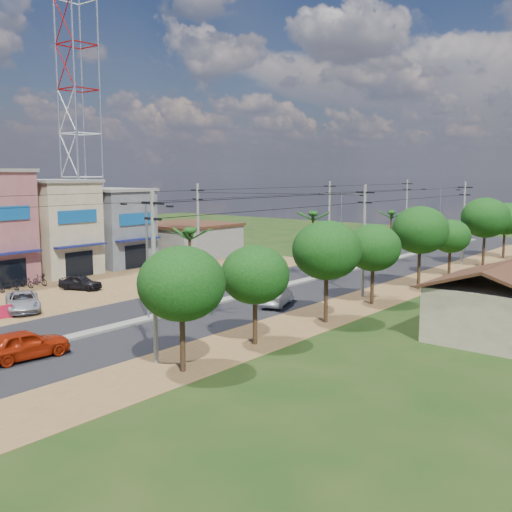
{
  "coord_description": "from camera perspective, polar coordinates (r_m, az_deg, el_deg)",
  "views": [
    {
      "loc": [
        30.6,
        -26.26,
        9.89
      ],
      "look_at": [
        -0.68,
        12.44,
        3.0
      ],
      "focal_mm": 42.0,
      "sensor_mm": 36.0,
      "label": 1
    }
  ],
  "objects": [
    {
      "name": "utility_pole_w_b",
      "position": [
        53.88,
        -5.53,
        2.38
      ],
      "size": [
        1.6,
        0.24,
        9.0
      ],
      "color": "#605E56",
      "rests_on": "ground"
    },
    {
      "name": "house_east_near",
      "position": [
        38.51,
        22.26,
        -3.94
      ],
      "size": [
        7.6,
        7.5,
        4.6
      ],
      "color": "gray",
      "rests_on": "ground"
    },
    {
      "name": "car_silver_mid",
      "position": [
        45.06,
        2.05,
        -3.86
      ],
      "size": [
        2.96,
        4.63,
        1.44
      ],
      "primitive_type": "imported",
      "rotation": [
        0.0,
        0.0,
        3.5
      ],
      "color": "#98999F",
      "rests_on": "ground"
    },
    {
      "name": "median",
      "position": [
        54.69,
        4.23,
        -2.46
      ],
      "size": [
        1.0,
        90.0,
        0.18
      ],
      "primitive_type": "cube",
      "color": "#605E56",
      "rests_on": "ground"
    },
    {
      "name": "palm_median_mid",
      "position": [
        55.6,
        5.46,
        3.73
      ],
      "size": [
        2.0,
        2.0,
        6.55
      ],
      "color": "black",
      "rests_on": "ground"
    },
    {
      "name": "utility_pole_e_a",
      "position": [
        31.15,
        -9.67,
        -1.71
      ],
      "size": [
        1.6,
        0.24,
        9.0
      ],
      "color": "#605E56",
      "rests_on": "ground"
    },
    {
      "name": "low_shed",
      "position": [
        72.46,
        -6.77,
        1.55
      ],
      "size": [
        10.4,
        10.4,
        3.95
      ],
      "color": "#605E56",
      "rests_on": "ground"
    },
    {
      "name": "dirt_shoulder_east",
      "position": [
        47.83,
        10.57,
        -4.17
      ],
      "size": [
        5.0,
        90.0,
        0.03
      ],
      "primitive_type": "cube",
      "color": "brown",
      "rests_on": "ground"
    },
    {
      "name": "streetlight_far",
      "position": [
        82.33,
        17.1,
        3.98
      ],
      "size": [
        5.1,
        0.18,
        8.0
      ],
      "color": "gray",
      "rests_on": "ground"
    },
    {
      "name": "car_red_near",
      "position": [
        34.57,
        -21.18,
        -7.9
      ],
      "size": [
        2.46,
        4.91,
        1.61
      ],
      "primitive_type": "imported",
      "rotation": [
        0.0,
        0.0,
        3.02
      ],
      "color": "maroon",
      "rests_on": "ground"
    },
    {
      "name": "shophouse_cream",
      "position": [
        62.43,
        -18.69,
        2.66
      ],
      "size": [
        9.0,
        6.4,
        9.3
      ],
      "color": "gray",
      "rests_on": "ground"
    },
    {
      "name": "tree_east_f",
      "position": [
        60.49,
        18.04,
        1.8
      ],
      "size": [
        3.8,
        3.8,
        5.52
      ],
      "color": "black",
      "rests_on": "ground"
    },
    {
      "name": "telecom_tower",
      "position": [
        70.87,
        -16.54,
        15.05
      ],
      "size": [
        3.8,
        3.8,
        43.0
      ],
      "color": "gray",
      "rests_on": "ground"
    },
    {
      "name": "tree_east_c",
      "position": [
        39.6,
        6.75,
        0.54
      ],
      "size": [
        4.6,
        4.6,
        6.83
      ],
      "color": "black",
      "rests_on": "ground"
    },
    {
      "name": "tree_east_d",
      "position": [
        45.83,
        11.1,
        0.78
      ],
      "size": [
        4.2,
        4.2,
        6.13
      ],
      "color": "black",
      "rests_on": "ground"
    },
    {
      "name": "tree_east_a",
      "position": [
        29.74,
        -7.1,
        -2.64
      ],
      "size": [
        4.4,
        4.4,
        6.37
      ],
      "color": "black",
      "rests_on": "ground"
    },
    {
      "name": "dirt_lot_west",
      "position": [
        57.88,
        -13.93,
        -2.17
      ],
      "size": [
        18.0,
        46.0,
        0.04
      ],
      "primitive_type": "cube",
      "color": "brown",
      "rests_on": "ground"
    },
    {
      "name": "tree_east_e",
      "position": [
        52.85,
        15.38,
        2.39
      ],
      "size": [
        4.8,
        4.8,
        7.14
      ],
      "color": "black",
      "rests_on": "ground"
    },
    {
      "name": "car_parked_silver",
      "position": [
        46.47,
        -21.33,
        -4.1
      ],
      "size": [
        5.36,
        4.22,
        1.35
      ],
      "primitive_type": "imported",
      "rotation": [
        0.0,
        0.0,
        1.1
      ],
      "color": "#98999F",
      "rests_on": "ground"
    },
    {
      "name": "road",
      "position": [
        52.3,
        2.35,
        -3.0
      ],
      "size": [
        12.0,
        110.0,
        0.04
      ],
      "primitive_type": "cube",
      "color": "black",
      "rests_on": "ground"
    },
    {
      "name": "ground",
      "position": [
        41.51,
        -10.17,
        -6.02
      ],
      "size": [
        160.0,
        160.0,
        0.0
      ],
      "primitive_type": "plane",
      "color": "black",
      "rests_on": "ground"
    },
    {
      "name": "utility_pole_w_c",
      "position": [
        71.21,
        6.98,
        3.69
      ],
      "size": [
        1.6,
        0.24,
        9.0
      ],
      "color": "#605E56",
      "rests_on": "ground"
    },
    {
      "name": "palm_median_near",
      "position": [
        43.25,
        -6.34,
        2.06
      ],
      "size": [
        2.0,
        2.0,
        6.15
      ],
      "color": "black",
      "rests_on": "ground"
    },
    {
      "name": "tree_east_b",
      "position": [
        34.3,
        -0.09,
        -1.81
      ],
      "size": [
        4.0,
        4.0,
        5.83
      ],
      "color": "black",
      "rests_on": "ground"
    },
    {
      "name": "roadside_sign",
      "position": [
        44.59,
        -22.89,
        -4.94
      ],
      "size": [
        0.24,
        1.15,
        0.96
      ],
      "rotation": [
        0.0,
        0.0,
        -0.14
      ],
      "color": "#AA0F2E",
      "rests_on": "ground"
    },
    {
      "name": "car_white_far",
      "position": [
        66.13,
        7.32,
        -0.2
      ],
      "size": [
        3.58,
        4.97,
        1.34
      ],
      "primitive_type": "imported",
      "rotation": [
        0.0,
        0.0,
        -0.42
      ],
      "color": "silver",
      "rests_on": "ground"
    },
    {
      "name": "palm_median_far",
      "position": [
        69.52,
        12.78,
        3.87
      ],
      "size": [
        2.0,
        2.0,
        5.85
      ],
      "color": "black",
      "rests_on": "ground"
    },
    {
      "name": "car_parked_dark",
      "position": [
        53.24,
        -16.39,
        -2.45
      ],
      "size": [
        4.01,
        2.71,
        1.27
      ],
      "primitive_type": "imported",
      "rotation": [
        0.0,
        0.0,
        1.93
      ],
      "color": "black",
      "rests_on": "ground"
    },
    {
      "name": "moto_rider_west_b",
      "position": [
        72.81,
        11.09,
        0.28
      ],
      "size": [
        0.61,
        1.53,
        0.89
      ],
      "primitive_type": "imported",
      "rotation": [
        0.0,
        0.0,
        0.13
      ],
      "color": "black",
      "rests_on": "ground"
    },
    {
      "name": "utility_pole_e_b",
      "position": [
        48.43,
        10.24,
        1.67
      ],
      "size": [
        1.6,
        0.24,
        9.0
      ],
      "color": "#605E56",
      "rests_on": "ground"
    },
    {
      "name": "moto_rider_east",
      "position": [
        34.74,
        -20.96,
        -8.47
      ],
      "size": [
        0.95,
        1.69,
        0.84
      ],
      "primitive_type": "imported",
      "rotation": [
        0.0,
        0.0,
        3.4
      ],
      "color": "black",
      "rests_on": "ground"
    },
    {
      "name": "tree_east_h",
      "position": [
        75.46,
        22.65,
        3.28
      ],
      "size": [
        4.4,
        4.4,
        6.52
      ],
      "color": "black",
      "rests_on": "ground"
    },
    {
      "name": "utility_pole_w_d",
      "position": [
        89.68,
        14.14,
        4.36
      ],
      "size": [
        1.6,
        0.24,
        9.0
      ],
      "color": "#605E56",
      "rests_on": "ground"
    },
    {
      "name": "streetlight_mid",
      "position": [
        59.91,
        8.1,
        2.92
      ],
      "size": [
        5.1,
        0.18,
        8.0
      ],
      "color": "gray",
      "rests_on": "ground"
    },
    {
      "name": "streetlight_near",
      "position": [
        40.64,
        -10.33,
        0.54
      ],
      "size": [
        5.1,
        0.18,
        8.0
      ],
      "color": "gray",
      "rests_on": "ground"
    },
    {
      "name": "moto_rider_west_a",
      "position": [
        52.83,
        0.22,
        -2.36
      ],
      "size": [
        0.85,
        1.94,
        0.99
      ],
      "primitive_type": "imported",
      "rotation": [
        0.0,
        0.0,
        0.11
      ],
      "color": "black",
      "rests_on": "ground"
    },
    {
      "name": "tree_east_g",
      "position": [
        67.7,
        21.0,
        3.42
      ],
      "size": [
        5.0,
        5.0,
        7.38
      ],
      "color": "black",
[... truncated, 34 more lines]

